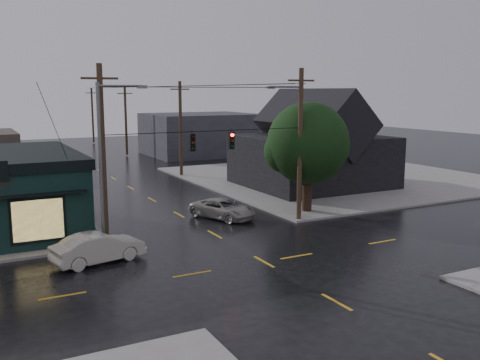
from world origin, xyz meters
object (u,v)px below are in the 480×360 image
utility_pole_ne (299,221)px  suv_silver (223,209)px  corner_tree (308,144)px  utility_pole_nw (107,247)px  sedan_cream (99,248)px

utility_pole_ne → suv_silver: (-4.22, 3.07, 0.67)m
suv_silver → corner_tree: bearing=-35.6°
utility_pole_nw → suv_silver: 9.33m
utility_pole_ne → suv_silver: bearing=143.9°
utility_pole_nw → utility_pole_ne: (13.00, 0.00, 0.00)m
utility_pole_nw → utility_pole_ne: 13.00m
corner_tree → suv_silver: bearing=168.6°
utility_pole_ne → sedan_cream: 14.30m
suv_silver → utility_pole_ne: bearing=-60.3°
utility_pole_ne → corner_tree: bearing=43.7°
utility_pole_nw → utility_pole_ne: size_ratio=1.00×
suv_silver → utility_pole_nw: bearing=175.1°
utility_pole_nw → sedan_cream: 2.94m
utility_pole_ne → suv_silver: size_ratio=2.11×
corner_tree → utility_pole_nw: bearing=-173.0°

